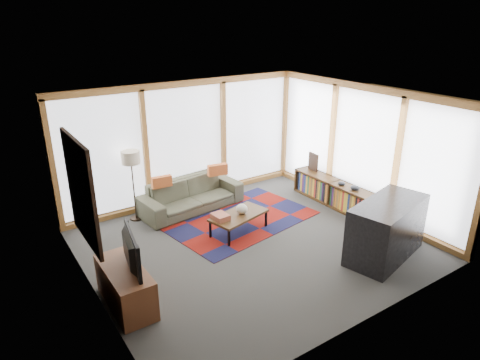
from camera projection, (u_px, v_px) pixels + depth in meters
ground at (252, 244)px, 7.64m from camera, size 5.50×5.50×0.00m
room_envelope at (258, 149)px, 7.77m from camera, size 5.52×5.02×2.62m
rug at (240, 219)px, 8.56m from camera, size 3.10×2.25×0.01m
sofa at (191, 195)px, 8.89m from camera, size 2.25×1.07×0.63m
pillow_left at (162, 182)px, 8.44m from camera, size 0.41×0.15×0.22m
pillow_right at (218, 170)px, 9.06m from camera, size 0.44×0.21×0.23m
floor_lamp at (133, 186)px, 8.32m from camera, size 0.36×0.36×1.42m
coffee_table at (239, 223)px, 7.99m from camera, size 1.21×0.80×0.37m
book_stack at (220, 217)px, 7.71m from camera, size 0.26×0.32×0.10m
vase at (242, 209)px, 7.93m from camera, size 0.26×0.26×0.19m
bookshelf at (334, 193)px, 9.12m from camera, size 0.39×2.14×0.54m
bowl_a at (355, 188)px, 8.57m from camera, size 0.20×0.20×0.10m
bowl_b at (341, 183)px, 8.81m from camera, size 0.15×0.15×0.08m
shelf_picture at (313, 162)px, 9.59m from camera, size 0.06×0.30×0.40m
tv_console at (126, 287)px, 5.96m from camera, size 0.49×1.18×0.59m
television at (126, 251)px, 5.77m from camera, size 0.29×0.93×0.53m
bar_counter at (386, 229)px, 7.11m from camera, size 1.68×1.07×0.98m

